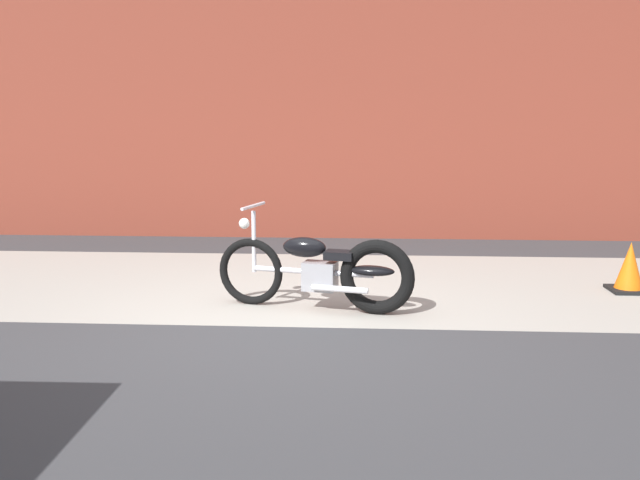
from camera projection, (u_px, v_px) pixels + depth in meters
ground_plane at (279, 327)px, 6.11m from camera, size 80.00×80.00×0.00m
sidewalk_slab at (297, 283)px, 7.83m from camera, size 36.00×3.50×0.01m
brick_building_wall at (317, 78)px, 10.81m from camera, size 36.00×0.50×5.11m
motorcycle_black at (327, 271)px, 6.60m from camera, size 1.98×0.73×1.03m
traffic_cone at (630, 269)px, 7.38m from camera, size 0.40×0.40×0.55m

